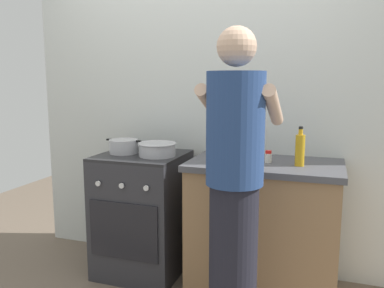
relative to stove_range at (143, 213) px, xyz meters
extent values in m
plane|color=#6B5B4C|center=(0.35, -0.15, -0.45)|extent=(6.00, 6.00, 0.00)
cube|color=silver|center=(0.55, 0.35, 0.80)|extent=(3.20, 0.10, 2.50)
cube|color=#99724C|center=(0.90, 0.00, -0.02)|extent=(0.96, 0.56, 0.86)
cube|color=#4C4C51|center=(0.90, 0.00, 0.43)|extent=(1.00, 0.60, 0.04)
cube|color=#2D2D33|center=(0.00, 0.00, -0.01)|extent=(0.60, 0.60, 0.88)
cube|color=#232326|center=(0.00, 0.00, 0.44)|extent=(0.60, 0.60, 0.02)
cube|color=black|center=(0.00, -0.30, -0.03)|extent=(0.51, 0.01, 0.40)
cylinder|color=silver|center=(-0.18, -0.31, 0.29)|extent=(0.04, 0.01, 0.04)
cylinder|color=silver|center=(0.00, -0.31, 0.29)|extent=(0.04, 0.01, 0.04)
cylinder|color=silver|center=(0.18, -0.31, 0.29)|extent=(0.04, 0.01, 0.04)
cylinder|color=#B2B2B7|center=(-0.14, -0.01, 0.50)|extent=(0.21, 0.21, 0.10)
cube|color=black|center=(-0.26, -0.01, 0.55)|extent=(0.04, 0.02, 0.01)
cube|color=black|center=(-0.02, -0.01, 0.55)|extent=(0.04, 0.02, 0.01)
cylinder|color=#B7B7BC|center=(0.14, -0.03, 0.50)|extent=(0.26, 0.26, 0.09)
torus|color=#B7B7BC|center=(0.14, -0.03, 0.54)|extent=(0.27, 0.27, 0.01)
cylinder|color=silver|center=(0.71, 0.19, 0.52)|extent=(0.10, 0.10, 0.14)
cylinder|color=silver|center=(0.71, 0.19, 0.59)|extent=(0.04, 0.06, 0.23)
sphere|color=silver|center=(0.71, 0.19, 0.72)|extent=(0.03, 0.03, 0.03)
cylinder|color=black|center=(0.71, 0.18, 0.61)|extent=(0.08, 0.02, 0.29)
sphere|color=black|center=(0.71, 0.18, 0.76)|extent=(0.03, 0.03, 0.03)
cylinder|color=#9E7547|center=(0.72, 0.21, 0.59)|extent=(0.05, 0.03, 0.23)
sphere|color=#9E7547|center=(0.72, 0.21, 0.72)|extent=(0.03, 0.03, 0.03)
cylinder|color=silver|center=(0.92, 0.00, 0.48)|extent=(0.04, 0.04, 0.06)
cylinder|color=red|center=(0.92, 0.00, 0.52)|extent=(0.04, 0.04, 0.02)
cylinder|color=gold|center=(1.12, -0.04, 0.55)|extent=(0.06, 0.06, 0.20)
cylinder|color=gold|center=(1.12, -0.04, 0.67)|extent=(0.03, 0.03, 0.04)
cylinder|color=black|center=(1.12, -0.04, 0.69)|extent=(0.03, 0.03, 0.02)
cylinder|color=black|center=(0.83, -0.61, 0.00)|extent=(0.26, 0.26, 0.90)
cylinder|color=navy|center=(0.83, -0.61, 0.74)|extent=(0.30, 0.30, 0.58)
sphere|color=#D3AA8C|center=(0.83, -0.61, 1.15)|extent=(0.20, 0.20, 0.20)
cylinder|color=#D3AA8C|center=(0.66, -0.47, 0.85)|extent=(0.07, 0.41, 0.24)
cylinder|color=#D3AA8C|center=(1.00, -0.47, 0.85)|extent=(0.07, 0.41, 0.24)
camera|label=1|loc=(1.28, -2.58, 0.99)|focal=37.16mm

